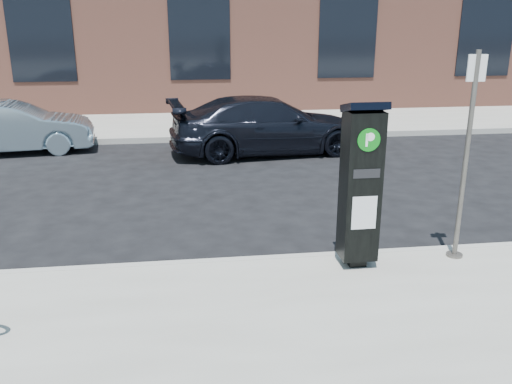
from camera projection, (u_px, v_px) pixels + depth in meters
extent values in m
plane|color=black|center=(234.00, 269.00, 7.19)|extent=(120.00, 120.00, 0.00)
cube|color=gray|center=(200.00, 106.00, 20.40)|extent=(60.00, 12.00, 0.15)
cube|color=#9E9B93|center=(235.00, 264.00, 7.15)|extent=(60.00, 0.12, 0.16)
cube|color=#9E9B93|center=(207.00, 139.00, 14.75)|extent=(60.00, 0.12, 0.16)
cube|color=black|center=(39.00, 25.00, 16.98)|extent=(2.00, 0.06, 3.50)
cube|color=black|center=(199.00, 25.00, 17.60)|extent=(2.00, 0.06, 3.50)
cube|color=black|center=(348.00, 25.00, 18.23)|extent=(2.00, 0.06, 3.50)
cube|color=black|center=(487.00, 25.00, 18.85)|extent=(2.00, 0.06, 3.50)
cube|color=black|center=(356.00, 260.00, 6.97)|extent=(0.22, 0.22, 0.11)
cube|color=black|center=(360.00, 187.00, 6.67)|extent=(0.45, 0.39, 1.87)
cube|color=black|center=(365.00, 107.00, 6.38)|extent=(0.49, 0.43, 0.17)
cylinder|color=#086111|center=(369.00, 140.00, 6.30)|extent=(0.28, 0.02, 0.28)
cube|color=white|center=(369.00, 140.00, 6.30)|extent=(0.10, 0.01, 0.15)
cube|color=silver|center=(364.00, 213.00, 6.57)|extent=(0.31, 0.01, 0.42)
cube|color=black|center=(367.00, 174.00, 6.42)|extent=(0.33, 0.01, 0.11)
cylinder|color=#615B56|center=(454.00, 255.00, 7.22)|extent=(0.21, 0.21, 0.03)
cylinder|color=#615B56|center=(466.00, 159.00, 6.82)|extent=(0.06, 0.06, 2.67)
cube|color=silver|center=(477.00, 68.00, 6.48)|extent=(0.24, 0.03, 0.32)
imported|color=#839AA7|center=(12.00, 128.00, 13.30)|extent=(3.98, 1.81, 1.27)
imported|color=black|center=(267.00, 125.00, 13.28)|extent=(4.98, 2.49, 1.39)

